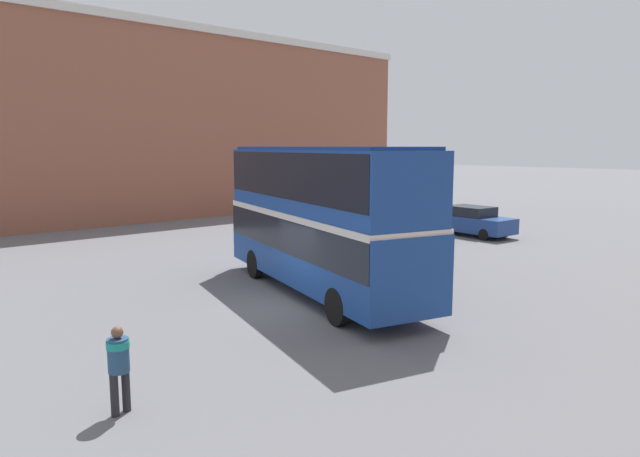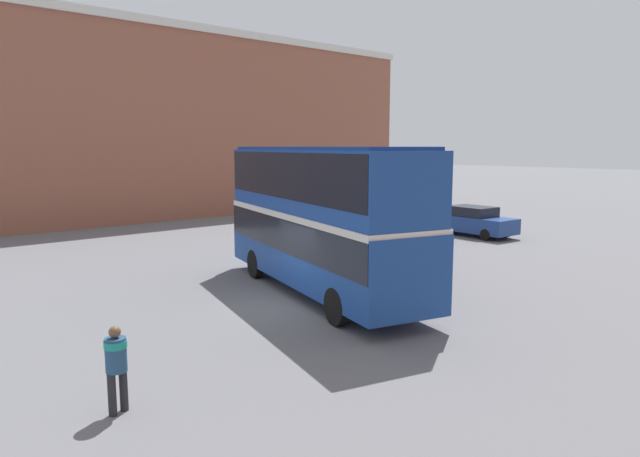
# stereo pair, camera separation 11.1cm
# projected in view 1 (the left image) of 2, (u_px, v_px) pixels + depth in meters

# --- Properties ---
(ground_plane) EXTENTS (240.00, 240.00, 0.00)m
(ground_plane) POSITION_uv_depth(u_px,v_px,m) (289.00, 306.00, 17.36)
(ground_plane) COLOR slate
(building_row_left) EXTENTS (10.34, 38.57, 12.80)m
(building_row_left) POSITION_uv_depth(u_px,v_px,m) (160.00, 125.00, 41.51)
(building_row_left) COLOR #935642
(building_row_left) RESTS_ON ground_plane
(double_decker_bus) EXTENTS (10.62, 5.11, 4.83)m
(double_decker_bus) POSITION_uv_depth(u_px,v_px,m) (320.00, 211.00, 18.56)
(double_decker_bus) COLOR #194293
(double_decker_bus) RESTS_ON ground_plane
(pedestrian_foreground) EXTENTS (0.49, 0.49, 1.64)m
(pedestrian_foreground) POSITION_uv_depth(u_px,v_px,m) (119.00, 361.00, 10.25)
(pedestrian_foreground) COLOR #232328
(pedestrian_foreground) RESTS_ON ground_plane
(parked_car_kerb_near) EXTENTS (4.61, 2.21, 1.60)m
(parked_car_kerb_near) POSITION_uv_depth(u_px,v_px,m) (472.00, 221.00, 31.10)
(parked_car_kerb_near) COLOR navy
(parked_car_kerb_near) RESTS_ON ground_plane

